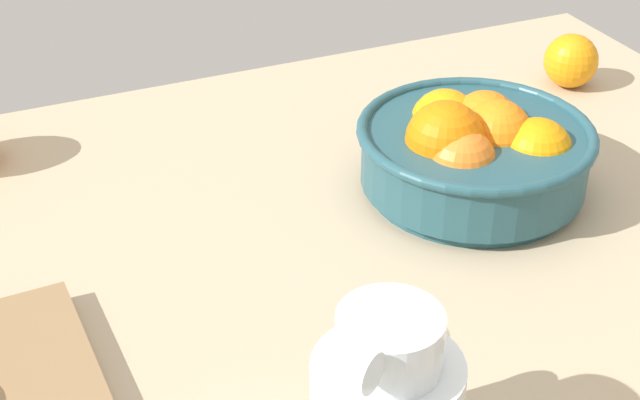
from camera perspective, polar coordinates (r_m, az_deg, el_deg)
The scene contains 3 objects.
ground_plane at distance 89.19cm, azimuth -1.20°, elevation -4.77°, with size 121.92×85.41×3.00cm, color tan.
fruit_bowl at distance 98.06cm, azimuth 9.26°, elevation 2.96°, with size 24.25×24.25×11.03cm.
loose_orange_0 at distance 124.22cm, azimuth 14.81°, elevation 8.08°, with size 6.78×6.78×6.78cm, color orange.
Camera 1 is at (-26.74, -65.83, 52.40)cm, focal length 53.37 mm.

